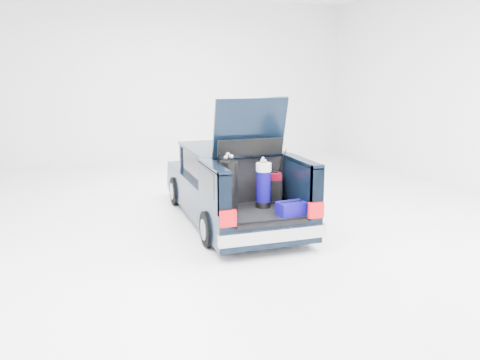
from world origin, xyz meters
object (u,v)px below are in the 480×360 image
object	(u,v)px
blue_golf_bag	(263,185)
black_golf_bag	(229,186)
blue_duffel	(291,208)
car	(230,186)
red_suitcase	(272,188)

from	to	relation	value
blue_golf_bag	black_golf_bag	bearing A→B (deg)	-151.27
blue_golf_bag	blue_duffel	bearing A→B (deg)	-46.48
car	red_suitcase	bearing A→B (deg)	-71.57
red_suitcase	blue_golf_bag	size ratio (longest dim) A/B	0.65
red_suitcase	blue_duffel	size ratio (longest dim) A/B	1.18
red_suitcase	blue_golf_bag	xyz separation A→B (m)	(-0.24, -0.23, 0.13)
black_golf_bag	blue_duffel	distance (m)	1.09
red_suitcase	black_golf_bag	size ratio (longest dim) A/B	0.57
car	black_golf_bag	world-z (taller)	car
blue_duffel	red_suitcase	bearing A→B (deg)	85.16
car	blue_duffel	distance (m)	2.05
car	red_suitcase	world-z (taller)	car
red_suitcase	blue_duffel	xyz separation A→B (m)	(0.02, -0.81, -0.16)
car	blue_duffel	xyz separation A→B (m)	(0.42, -2.01, 0.04)
red_suitcase	black_golf_bag	distance (m)	0.98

